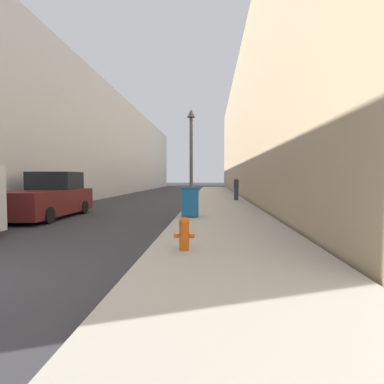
% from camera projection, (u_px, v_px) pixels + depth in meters
% --- Properties ---
extents(sidewalk_right, '(3.94, 60.00, 0.16)m').
position_uv_depth(sidewalk_right, '(218.00, 200.00, 22.06)').
color(sidewalk_right, '#ADA89E').
rests_on(sidewalk_right, ground).
extents(building_left_glass, '(12.00, 60.00, 10.02)m').
position_uv_depth(building_left_glass, '(65.00, 146.00, 30.78)').
color(building_left_glass, '#BCBCC1').
rests_on(building_left_glass, ground).
extents(building_right_stone, '(12.00, 60.00, 13.54)m').
position_uv_depth(building_right_stone, '(300.00, 126.00, 29.20)').
color(building_right_stone, tan).
rests_on(building_right_stone, ground).
extents(fire_hydrant, '(0.46, 0.35, 0.74)m').
position_uv_depth(fire_hydrant, '(184.00, 233.00, 6.60)').
color(fire_hydrant, '#D15614').
rests_on(fire_hydrant, sidewalk_right).
extents(trash_bin, '(0.69, 0.58, 1.21)m').
position_uv_depth(trash_bin, '(190.00, 202.00, 12.21)').
color(trash_bin, '#19609E').
rests_on(trash_bin, sidewalk_right).
extents(lamppost, '(0.42, 0.42, 5.09)m').
position_uv_depth(lamppost, '(191.00, 153.00, 15.34)').
color(lamppost, '#4C4C51').
rests_on(lamppost, sidewalk_right).
extents(pickup_truck, '(2.27, 5.10, 2.02)m').
position_uv_depth(pickup_truck, '(47.00, 198.00, 13.16)').
color(pickup_truck, '#561919').
rests_on(pickup_truck, ground).
extents(pedestrian_on_sidewalk, '(0.34, 0.22, 1.69)m').
position_uv_depth(pedestrian_on_sidewalk, '(236.00, 188.00, 21.31)').
color(pedestrian_on_sidewalk, '#2D3347').
rests_on(pedestrian_on_sidewalk, sidewalk_right).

